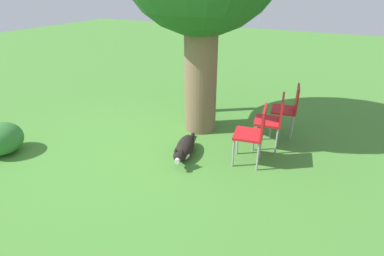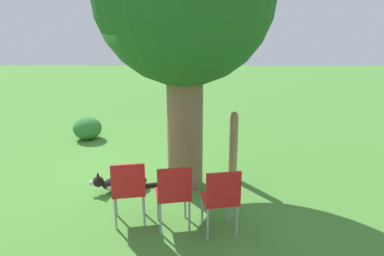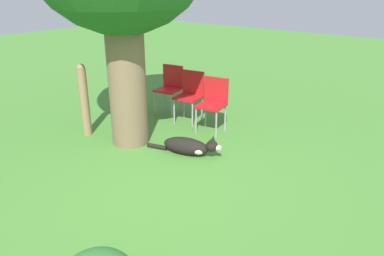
{
  "view_description": "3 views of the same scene",
  "coord_description": "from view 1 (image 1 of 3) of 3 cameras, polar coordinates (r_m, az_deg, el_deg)",
  "views": [
    {
      "loc": [
        2.62,
        -3.74,
        2.5
      ],
      "look_at": [
        0.69,
        -0.06,
        0.48
      ],
      "focal_mm": 28.0,
      "sensor_mm": 36.0,
      "label": 1
    },
    {
      "loc": [
        6.15,
        1.04,
        2.76
      ],
      "look_at": [
        0.4,
        1.01,
        1.01
      ],
      "focal_mm": 35.0,
      "sensor_mm": 36.0,
      "label": 2
    },
    {
      "loc": [
        -3.32,
        -3.4,
        2.47
      ],
      "look_at": [
        0.63,
        -0.17,
        0.43
      ],
      "focal_mm": 35.0,
      "sensor_mm": 36.0,
      "label": 3
    }
  ],
  "objects": [
    {
      "name": "red_chair_1",
      "position": [
        5.0,
        15.24,
        1.91
      ],
      "size": [
        0.49,
        0.51,
        0.92
      ],
      "rotation": [
        0.0,
        0.0,
        3.32
      ],
      "color": "red",
      "rests_on": "ground_plane"
    },
    {
      "name": "red_chair_2",
      "position": [
        5.54,
        18.0,
        3.9
      ],
      "size": [
        0.49,
        0.51,
        0.92
      ],
      "rotation": [
        0.0,
        0.0,
        3.32
      ],
      "color": "red",
      "rests_on": "ground_plane"
    },
    {
      "name": "fence_post",
      "position": [
        6.29,
        2.94,
        8.39
      ],
      "size": [
        0.15,
        0.15,
        1.21
      ],
      "color": "#937551",
      "rests_on": "ground_plane"
    },
    {
      "name": "red_chair_0",
      "position": [
        4.49,
        11.83,
        -0.56
      ],
      "size": [
        0.49,
        0.51,
        0.92
      ],
      "rotation": [
        0.0,
        0.0,
        3.32
      ],
      "color": "red",
      "rests_on": "ground_plane"
    },
    {
      "name": "low_shrub",
      "position": [
        5.68,
        -32.54,
        -1.71
      ],
      "size": [
        0.64,
        0.64,
        0.52
      ],
      "color": "#337533",
      "rests_on": "ground_plane"
    },
    {
      "name": "dog",
      "position": [
        4.76,
        -1.46,
        -3.95
      ],
      "size": [
        0.47,
        1.18,
        0.35
      ],
      "rotation": [
        0.0,
        0.0,
        5.0
      ],
      "color": "black",
      "rests_on": "ground_plane"
    },
    {
      "name": "ground_plane",
      "position": [
        5.21,
        -6.47,
        -2.99
      ],
      "size": [
        30.0,
        30.0,
        0.0
      ],
      "primitive_type": "plane",
      "color": "#478433"
    }
  ]
}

